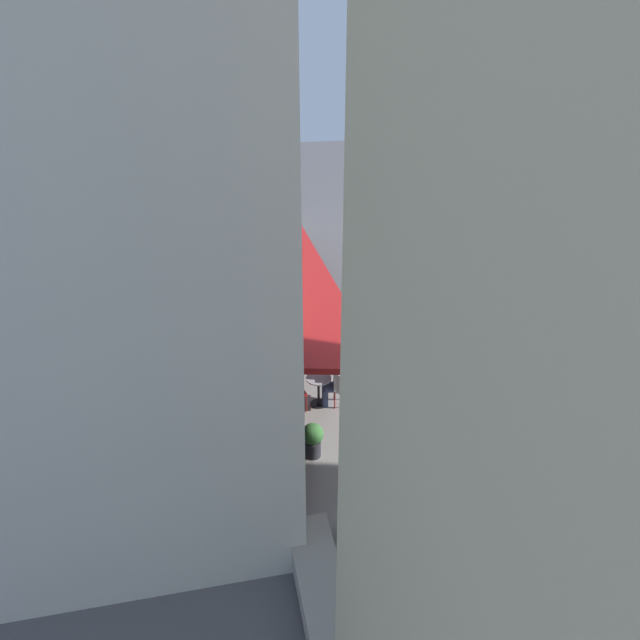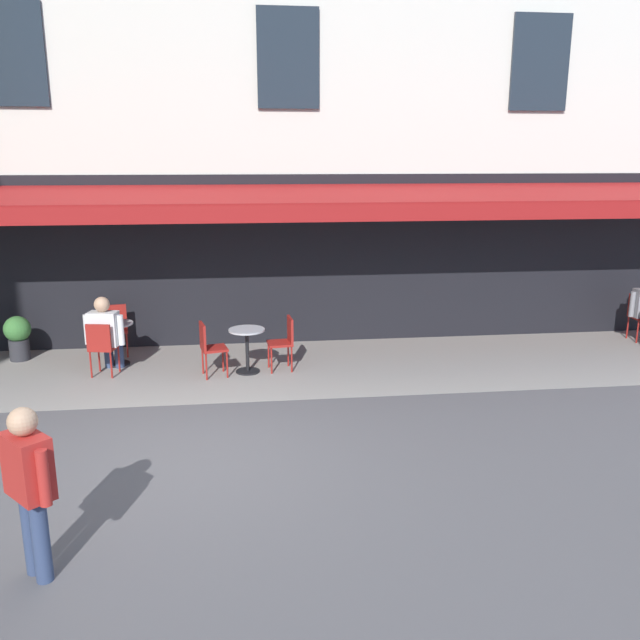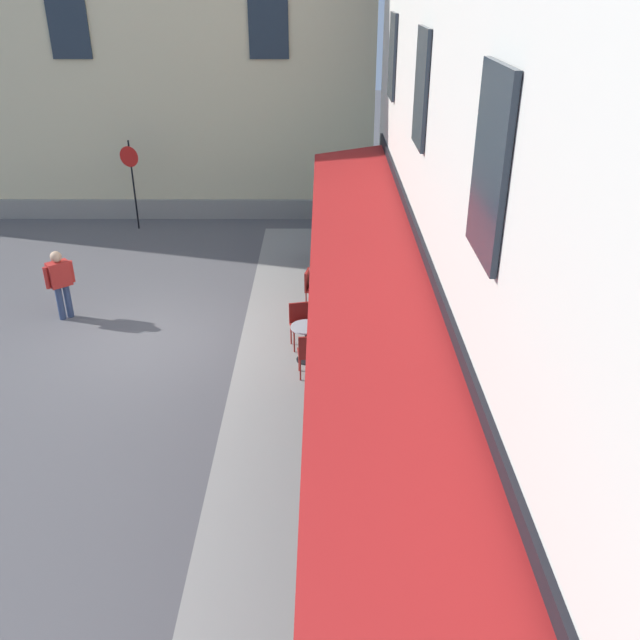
{
  "view_description": "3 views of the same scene",
  "coord_description": "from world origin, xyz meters",
  "views": [
    {
      "loc": [
        12.33,
        -6.09,
        7.94
      ],
      "look_at": [
        -1.11,
        -3.31,
        0.95
      ],
      "focal_mm": 31.53,
      "sensor_mm": 36.0,
      "label": 1
    },
    {
      "loc": [
        -0.76,
        7.33,
        3.53
      ],
      "look_at": [
        -1.96,
        -2.7,
        0.99
      ],
      "focal_mm": 36.75,
      "sensor_mm": 36.0,
      "label": 2
    },
    {
      "loc": [
        -12.27,
        -3.49,
        6.67
      ],
      "look_at": [
        -1.13,
        -3.45,
        1.05
      ],
      "focal_mm": 38.11,
      "sensor_mm": 36.0,
      "label": 3
    }
  ],
  "objects": [
    {
      "name": "ground_plane",
      "position": [
        0.0,
        0.0,
        0.0
      ],
      "size": [
        70.0,
        70.0,
        0.0
      ],
      "primitive_type": "plane",
      "color": "#565456"
    },
    {
      "name": "sidewalk_cafe_terrace",
      "position": [
        -3.25,
        -3.4,
        0.0
      ],
      "size": [
        20.5,
        3.2,
        0.01
      ],
      "primitive_type": "cube",
      "color": "gray",
      "rests_on": "ground_plane"
    },
    {
      "name": "cafe_table_near_entrance",
      "position": [
        1.44,
        -3.87,
        0.49
      ],
      "size": [
        0.6,
        0.6,
        0.75
      ],
      "color": "black",
      "rests_on": "ground_plane"
    },
    {
      "name": "cafe_chair_red_corner_left",
      "position": [
        1.56,
        -3.25,
        0.55
      ],
      "size": [
        0.47,
        0.47,
        0.91
      ],
      "color": "maroon",
      "rests_on": "ground_plane"
    },
    {
      "name": "cafe_chair_red_under_awning",
      "position": [
        1.55,
        -4.49,
        0.55
      ],
      "size": [
        0.46,
        0.46,
        0.91
      ],
      "color": "maroon",
      "rests_on": "ground_plane"
    },
    {
      "name": "cafe_table_mid_terrace",
      "position": [
        -0.8,
        -3.18,
        0.49
      ],
      "size": [
        0.6,
        0.6,
        0.75
      ],
      "color": "black",
      "rests_on": "ground_plane"
    },
    {
      "name": "cafe_chair_red_kerbside",
      "position": [
        -0.18,
        -3.04,
        0.55
      ],
      "size": [
        0.48,
        0.48,
        0.91
      ],
      "color": "maroon",
      "rests_on": "ground_plane"
    },
    {
      "name": "cafe_chair_red_facing_street",
      "position": [
        -1.43,
        -3.25,
        0.55
      ],
      "size": [
        0.44,
        0.44,
        0.91
      ],
      "color": "maroon",
      "rests_on": "ground_plane"
    },
    {
      "name": "cafe_chair_red_corner_right",
      "position": [
        -8.49,
        -4.31,
        0.55
      ],
      "size": [
        0.4,
        0.4,
        0.91
      ],
      "color": "maroon",
      "rests_on": "ground_plane"
    },
    {
      "name": "seated_companion_in_white",
      "position": [
        1.51,
        -3.46,
        0.7
      ],
      "size": [
        0.66,
        0.6,
        1.31
      ],
      "color": "navy",
      "rests_on": "ground_plane"
    },
    {
      "name": "walking_pedestrian_in_red",
      "position": [
        1.05,
        2.13,
        0.91
      ],
      "size": [
        0.49,
        0.51,
        1.55
      ],
      "color": "navy",
      "rests_on": "ground_plane"
    },
    {
      "name": "potted_plant_mid_terrace",
      "position": [
        3.21,
        -4.36,
        0.45
      ],
      "size": [
        0.46,
        0.46,
        0.8
      ],
      "color": "#2D2D33",
      "rests_on": "ground_plane"
    }
  ]
}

